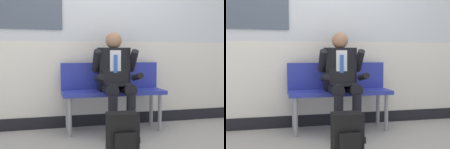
# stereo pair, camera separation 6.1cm
# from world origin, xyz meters

# --- Properties ---
(ground_plane) EXTENTS (18.00, 18.00, 0.00)m
(ground_plane) POSITION_xyz_m (0.00, 0.00, 0.00)
(ground_plane) COLOR #9E9991
(station_wall) EXTENTS (5.59, 0.17, 3.14)m
(station_wall) POSITION_xyz_m (-0.01, 0.58, 1.56)
(station_wall) COLOR silver
(station_wall) RESTS_ON ground
(bench_with_person) EXTENTS (1.33, 0.42, 0.88)m
(bench_with_person) POSITION_xyz_m (0.14, 0.30, 0.55)
(bench_with_person) COLOR #28339E
(bench_with_person) RESTS_ON ground
(person_seated) EXTENTS (0.57, 0.70, 1.28)m
(person_seated) POSITION_xyz_m (0.14, 0.11, 0.69)
(person_seated) COLOR black
(person_seated) RESTS_ON ground
(backpack) EXTENTS (0.30, 0.22, 0.43)m
(backpack) POSITION_xyz_m (0.01, -0.65, 0.21)
(backpack) COLOR black
(backpack) RESTS_ON ground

